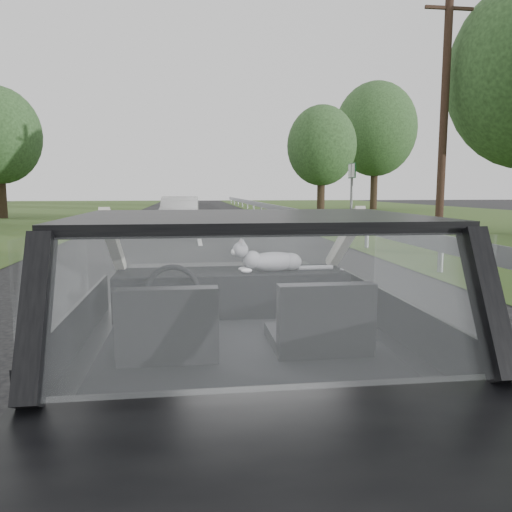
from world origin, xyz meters
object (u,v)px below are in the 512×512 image
object	(u,v)px
highway_sign	(351,195)
cat	(274,260)
other_car	(180,213)
subject_car	(241,334)
utility_pole	(444,113)

from	to	relation	value
highway_sign	cat	bearing A→B (deg)	-106.97
other_car	highway_sign	size ratio (longest dim) A/B	1.48
subject_car	cat	distance (m)	0.73
cat	other_car	bearing A→B (deg)	86.09
highway_sign	utility_pole	xyz separation A→B (m)	(1.41, -5.06, 2.73)
other_car	highway_sign	world-z (taller)	highway_sign
highway_sign	utility_pole	world-z (taller)	utility_pole
cat	utility_pole	world-z (taller)	utility_pole
other_car	utility_pole	size ratio (longest dim) A/B	0.49
subject_car	highway_sign	world-z (taller)	highway_sign
cat	highway_sign	distance (m)	18.70
subject_car	cat	size ratio (longest dim) A/B	7.65
highway_sign	utility_pole	distance (m)	5.92
subject_car	other_car	distance (m)	16.62
cat	utility_pole	size ratio (longest dim) A/B	0.06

